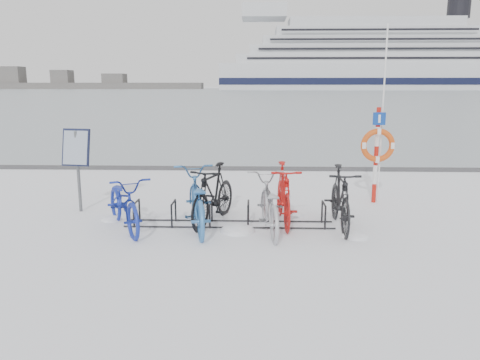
# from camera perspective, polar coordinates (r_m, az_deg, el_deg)

# --- Properties ---
(ground) EXTENTS (900.00, 900.00, 0.00)m
(ground) POSITION_cam_1_polar(r_m,az_deg,el_deg) (9.07, -1.28, -5.50)
(ground) COLOR white
(ground) RESTS_ON ground
(ice_sheet) EXTENTS (400.00, 298.00, 0.02)m
(ice_sheet) POSITION_cam_1_polar(r_m,az_deg,el_deg) (163.67, 1.82, 10.67)
(ice_sheet) COLOR #98A3AB
(ice_sheet) RESTS_ON ground
(quay_edge) EXTENTS (400.00, 0.25, 0.10)m
(quay_edge) POSITION_cam_1_polar(r_m,az_deg,el_deg) (14.79, -0.00, 1.42)
(quay_edge) COLOR #3F3F42
(quay_edge) RESTS_ON ground
(bike_rack) EXTENTS (4.00, 0.48, 0.46)m
(bike_rack) POSITION_cam_1_polar(r_m,az_deg,el_deg) (9.01, -1.29, -4.40)
(bike_rack) COLOR black
(bike_rack) RESTS_ON ground
(info_board) EXTENTS (0.62, 0.31, 1.77)m
(info_board) POSITION_cam_1_polar(r_m,az_deg,el_deg) (10.32, -19.32, 3.19)
(info_board) COLOR #595B5E
(info_board) RESTS_ON ground
(lifebuoy_station) EXTENTS (0.76, 0.22, 3.94)m
(lifebuoy_station) POSITION_cam_1_polar(r_m,az_deg,el_deg) (10.90, 16.44, 4.06)
(lifebuoy_station) COLOR #B0170E
(lifebuoy_station) RESTS_ON ground
(cruise_ferry) EXTENTS (136.93, 25.83, 44.99)m
(cruise_ferry) POSITION_cam_1_polar(r_m,az_deg,el_deg) (226.70, 15.47, 13.62)
(cruise_ferry) COLOR white
(cruise_ferry) RESTS_ON ground
(shoreline) EXTENTS (180.00, 12.00, 9.50)m
(shoreline) POSITION_cam_1_polar(r_m,az_deg,el_deg) (295.27, -22.98, 10.73)
(shoreline) COLOR #4A4A4A
(shoreline) RESTS_ON ground
(bike_0) EXTENTS (1.63, 2.14, 1.08)m
(bike_0) POSITION_cam_1_polar(r_m,az_deg,el_deg) (8.98, -13.95, -2.45)
(bike_0) COLOR navy
(bike_0) RESTS_ON ground
(bike_1) EXTENTS (1.20, 2.31, 1.15)m
(bike_1) POSITION_cam_1_polar(r_m,az_deg,el_deg) (8.78, -5.35, -2.21)
(bike_1) COLOR #316BAB
(bike_1) RESTS_ON ground
(bike_2) EXTENTS (1.15, 2.04, 1.18)m
(bike_2) POSITION_cam_1_polar(r_m,az_deg,el_deg) (9.13, -3.28, -1.55)
(bike_2) COLOR black
(bike_2) RESTS_ON ground
(bike_3) EXTENTS (0.92, 2.10, 1.07)m
(bike_3) POSITION_cam_1_polar(r_m,az_deg,el_deg) (8.61, 3.54, -2.74)
(bike_3) COLOR #A2A3A9
(bike_3) RESTS_ON ground
(bike_4) EXTENTS (0.67, 2.02, 1.20)m
(bike_4) POSITION_cam_1_polar(r_m,az_deg,el_deg) (9.13, 5.34, -1.53)
(bike_4) COLOR red
(bike_4) RESTS_ON ground
(bike_5) EXTENTS (0.59, 2.00, 1.20)m
(bike_5) POSITION_cam_1_polar(r_m,az_deg,el_deg) (8.98, 12.14, -1.98)
(bike_5) COLOR black
(bike_5) RESTS_ON ground
(snow_drifts) EXTENTS (5.11, 1.83, 0.23)m
(snow_drifts) POSITION_cam_1_polar(r_m,az_deg,el_deg) (8.94, 1.83, -5.75)
(snow_drifts) COLOR white
(snow_drifts) RESTS_ON ground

